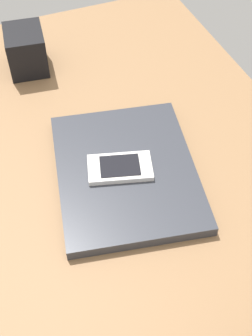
# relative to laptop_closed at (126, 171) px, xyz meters

# --- Properties ---
(desk_surface) EXTENTS (1.20, 0.80, 0.03)m
(desk_surface) POSITION_rel_laptop_closed_xyz_m (0.02, -0.04, -0.03)
(desk_surface) COLOR olive
(desk_surface) RESTS_ON ground
(laptop_closed) EXTENTS (0.35, 0.30, 0.02)m
(laptop_closed) POSITION_rel_laptop_closed_xyz_m (0.00, 0.00, 0.00)
(laptop_closed) COLOR #33353D
(laptop_closed) RESTS_ON desk_surface
(cell_phone_on_laptop) EXTENTS (0.09, 0.13, 0.01)m
(cell_phone_on_laptop) POSITION_rel_laptop_closed_xyz_m (0.00, -0.01, 0.02)
(cell_phone_on_laptop) COLOR silver
(cell_phone_on_laptop) RESTS_ON laptop_closed
(desk_organizer) EXTENTS (0.11, 0.09, 0.09)m
(desk_organizer) POSITION_rel_laptop_closed_xyz_m (-0.38, -0.09, 0.04)
(desk_organizer) COLOR black
(desk_organizer) RESTS_ON desk_surface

